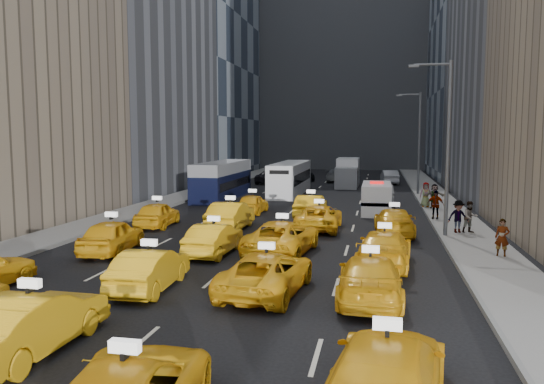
{
  "coord_description": "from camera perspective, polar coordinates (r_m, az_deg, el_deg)",
  "views": [
    {
      "loc": [
        5.87,
        -16.12,
        5.26
      ],
      "look_at": [
        -0.16,
        13.76,
        2.0
      ],
      "focal_mm": 35.0,
      "sensor_mm": 36.0,
      "label": 1
    }
  ],
  "objects": [
    {
      "name": "ground",
      "position": [
        17.94,
        -8.37,
        -11.0
      ],
      "size": [
        160.0,
        160.0,
        0.0
      ],
      "primitive_type": "plane",
      "color": "black",
      "rests_on": "ground"
    },
    {
      "name": "sidewalk_west",
      "position": [
        44.56,
        -10.22,
        -0.68
      ],
      "size": [
        3.0,
        90.0,
        0.15
      ],
      "primitive_type": "cube",
      "color": "gray",
      "rests_on": "ground"
    },
    {
      "name": "sidewalk_east",
      "position": [
        41.71,
        17.7,
        -1.33
      ],
      "size": [
        3.0,
        90.0,
        0.15
      ],
      "primitive_type": "cube",
      "color": "gray",
      "rests_on": "ground"
    },
    {
      "name": "curb_west",
      "position": [
        44.05,
        -8.47,
        -0.71
      ],
      "size": [
        0.15,
        90.0,
        0.18
      ],
      "primitive_type": "cube",
      "color": "slate",
      "rests_on": "ground"
    },
    {
      "name": "curb_east",
      "position": [
        41.57,
        15.71,
        -1.27
      ],
      "size": [
        0.15,
        90.0,
        0.18
      ],
      "primitive_type": "cube",
      "color": "slate",
      "rests_on": "ground"
    },
    {
      "name": "building_west_far",
      "position": [
        76.55,
        -9.46,
        17.88
      ],
      "size": [
        16.0,
        22.0,
        42.0
      ],
      "primitive_type": "cube",
      "color": "#2D3847",
      "rests_on": "ground"
    },
    {
      "name": "building_backdrop",
      "position": [
        89.54,
        7.78,
        15.52
      ],
      "size": [
        30.0,
        12.0,
        40.0
      ],
      "primitive_type": "cube",
      "color": "slate",
      "rests_on": "ground"
    },
    {
      "name": "streetlight_near",
      "position": [
        28.32,
        18.21,
        5.11
      ],
      "size": [
        2.15,
        0.22,
        9.0
      ],
      "color": "#595B60",
      "rests_on": "ground"
    },
    {
      "name": "streetlight_far",
      "position": [
        48.24,
        15.42,
        5.48
      ],
      "size": [
        2.15,
        0.22,
        9.0
      ],
      "color": "#595B60",
      "rests_on": "ground"
    },
    {
      "name": "taxi_1",
      "position": [
        14.43,
        -24.43,
        -12.65
      ],
      "size": [
        1.69,
        4.61,
        1.51
      ],
      "primitive_type": "imported",
      "rotation": [
        0.0,
        0.0,
        3.12
      ],
      "color": "#F7B114",
      "rests_on": "ground"
    },
    {
      "name": "taxi_3",
      "position": [
        10.87,
        12.18,
        -18.53
      ],
      "size": [
        2.76,
        5.42,
        1.51
      ],
      "primitive_type": "imported",
      "rotation": [
        0.0,
        0.0,
        3.01
      ],
      "color": "#F7B114",
      "rests_on": "ground"
    },
    {
      "name": "taxi_5",
      "position": [
        18.77,
        -13.01,
        -8.09
      ],
      "size": [
        1.7,
        4.36,
        1.42
      ],
      "primitive_type": "imported",
      "rotation": [
        0.0,
        0.0,
        3.19
      ],
      "color": "#F7B114",
      "rests_on": "ground"
    },
    {
      "name": "taxi_6",
      "position": [
        17.89,
        -0.58,
        -8.67
      ],
      "size": [
        2.76,
        5.21,
        1.4
      ],
      "primitive_type": "imported",
      "rotation": [
        0.0,
        0.0,
        3.05
      ],
      "color": "#F7B114",
      "rests_on": "ground"
    },
    {
      "name": "taxi_7",
      "position": [
        17.4,
        10.51,
        -9.1
      ],
      "size": [
        2.09,
        5.02,
        1.45
      ],
      "primitive_type": "imported",
      "rotation": [
        0.0,
        0.0,
        3.15
      ],
      "color": "#F7B114",
      "rests_on": "ground"
    },
    {
      "name": "taxi_8",
      "position": [
        24.97,
        -16.83,
        -4.54
      ],
      "size": [
        2.25,
        4.62,
        1.52
      ],
      "primitive_type": "imported",
      "rotation": [
        0.0,
        0.0,
        3.25
      ],
      "color": "#F7B114",
      "rests_on": "ground"
    },
    {
      "name": "taxi_9",
      "position": [
        23.67,
        -6.26,
        -5.05
      ],
      "size": [
        1.62,
        4.28,
        1.39
      ],
      "primitive_type": "imported",
      "rotation": [
        0.0,
        0.0,
        3.11
      ],
      "color": "#F7B114",
      "rests_on": "ground"
    },
    {
      "name": "taxi_10",
      "position": [
        23.72,
        1.11,
        -4.87
      ],
      "size": [
        2.99,
        5.56,
        1.48
      ],
      "primitive_type": "imported",
      "rotation": [
        0.0,
        0.0,
        3.04
      ],
      "color": "#F7B114",
      "rests_on": "ground"
    },
    {
      "name": "taxi_11",
      "position": [
        21.88,
        11.98,
        -5.98
      ],
      "size": [
        2.39,
        5.16,
        1.46
      ],
      "primitive_type": "imported",
      "rotation": [
        0.0,
        0.0,
        3.07
      ],
      "color": "#F7B114",
      "rests_on": "ground"
    },
    {
      "name": "taxi_12",
      "position": [
        31.33,
        -12.22,
        -2.35
      ],
      "size": [
        2.08,
        4.4,
        1.45
      ],
      "primitive_type": "imported",
      "rotation": [
        0.0,
        0.0,
        3.23
      ],
      "color": "#F7B114",
      "rests_on": "ground"
    },
    {
      "name": "taxi_13",
      "position": [
        29.71,
        -4.48,
        -2.56
      ],
      "size": [
        1.69,
        4.82,
        1.59
      ],
      "primitive_type": "imported",
      "rotation": [
        0.0,
        0.0,
        3.14
      ],
      "color": "#F7B114",
      "rests_on": "ground"
    },
    {
      "name": "taxi_14",
      "position": [
        29.82,
        5.08,
        -2.73
      ],
      "size": [
        2.3,
        4.99,
        1.39
      ],
      "primitive_type": "imported",
      "rotation": [
        0.0,
        0.0,
        3.14
      ],
      "color": "#F7B114",
      "rests_on": "ground"
    },
    {
      "name": "taxi_15",
      "position": [
        28.87,
        12.99,
        -3.13
      ],
      "size": [
        2.19,
        4.94,
        1.41
      ],
      "primitive_type": "imported",
      "rotation": [
        0.0,
        0.0,
        3.19
      ],
      "color": "#F7B114",
      "rests_on": "ground"
    },
    {
      "name": "taxi_16",
      "position": [
        35.87,
        -2.11,
        -1.26
      ],
      "size": [
        1.64,
        3.93,
        1.33
      ],
      "primitive_type": "imported",
      "rotation": [
        0.0,
        0.0,
        3.12
      ],
      "color": "#F7B114",
      "rests_on": "ground"
    },
    {
      "name": "taxi_17",
      "position": [
        34.04,
        4.19,
        -1.55
      ],
      "size": [
        1.71,
        4.53,
        1.48
      ],
      "primitive_type": "imported",
      "rotation": [
        0.0,
        0.0,
        3.11
      ],
      "color": "#F7B114",
      "rests_on": "ground"
    },
    {
      "name": "nypd_van",
      "position": [
        36.8,
        11.17,
        -0.71
      ],
      "size": [
        2.42,
        5.17,
        2.15
      ],
      "rotation": [
        0.0,
        0.0,
        0.1
      ],
      "color": "silver",
      "rests_on": "ground"
    },
    {
      "name": "double_decker",
      "position": [
        44.75,
        -5.34,
        1.24
      ],
      "size": [
        3.31,
        10.54,
        3.01
      ],
      "rotation": [
        0.0,
        0.0,
        -0.09
      ],
      "color": "black",
      "rests_on": "ground"
    },
    {
      "name": "city_bus",
      "position": [
        47.86,
        1.98,
        1.47
      ],
      "size": [
        3.45,
        11.14,
        2.83
      ],
      "rotation": [
        0.0,
        0.0,
        0.11
      ],
      "color": "silver",
      "rests_on": "ground"
    },
    {
      "name": "box_truck",
      "position": [
        55.05,
        8.14,
        2.05
      ],
      "size": [
        2.68,
        6.54,
        2.92
      ],
      "rotation": [
        0.0,
        0.0,
        -0.08
      ],
      "color": "white",
      "rests_on": "ground"
    },
    {
      "name": "misc_car_0",
      "position": [
        42.6,
        11.74,
        -0.13
      ],
      "size": [
        1.8,
        4.52,
        1.46
      ],
      "primitive_type": "imported",
      "rotation": [
        0.0,
        0.0,
        3.2
      ],
      "color": "#9C9EA4",
      "rests_on": "ground"
    },
    {
      "name": "misc_car_1",
      "position": [
        58.28,
        -0.2,
        1.61
      ],
      "size": [
        2.67,
        5.18,
        1.4
      ],
      "primitive_type": "imported",
      "rotation": [
        0.0,
        0.0,
        3.07
      ],
      "color": "black",
      "rests_on": "ground"
    },
    {
      "name": "misc_car_2",
      "position": [
        61.0,
        7.2,
        1.84
      ],
      "size": [
        2.88,
        5.62,
        1.56
      ],
      "primitive_type": "imported",
      "rotation": [
        0.0,
        0.0,
        3.01
      ],
      "color": "gray",
      "rests_on": "ground"
    },
    {
      "name": "misc_car_3",
      "position": [
        59.52,
        3.45,
        1.77
      ],
      "size": [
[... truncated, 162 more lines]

